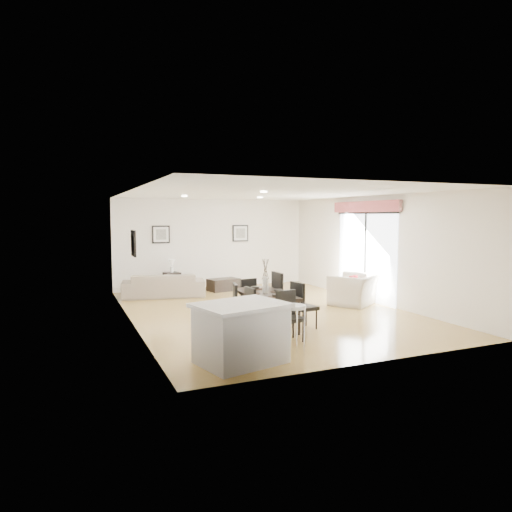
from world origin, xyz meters
name	(u,v)px	position (x,y,z in m)	size (l,w,h in m)	color
ground	(266,311)	(0.00, 0.00, 0.00)	(8.00, 8.00, 0.00)	tan
wall_back	(213,243)	(0.00, 4.00, 1.35)	(6.00, 0.04, 2.70)	white
wall_front	(377,273)	(0.00, -4.00, 1.35)	(6.00, 0.04, 2.70)	white
wall_left	(131,258)	(-3.00, 0.00, 1.35)	(0.04, 8.00, 2.70)	white
wall_right	(374,249)	(3.00, 0.00, 1.35)	(0.04, 8.00, 2.70)	white
ceiling	(266,193)	(0.00, 0.00, 2.70)	(6.00, 8.00, 0.02)	white
sofa	(164,285)	(-1.78, 2.81, 0.32)	(2.18, 0.85, 0.64)	gray
armchair	(354,290)	(2.34, -0.13, 0.37)	(1.15, 1.01, 0.75)	beige
courtyard_plant_a	(479,286)	(5.90, -0.72, 0.34)	(0.61, 0.53, 0.68)	#314F22
courtyard_plant_b	(414,276)	(5.62, 1.44, 0.35)	(0.39, 0.39, 0.69)	#314F22
dining_table	(265,296)	(-0.63, -1.37, 0.61)	(0.87, 1.66, 0.68)	black
dining_chair_wnear	(245,309)	(-1.21, -1.77, 0.49)	(0.42, 0.42, 0.88)	black
dining_chair_wfar	(231,302)	(-1.21, -0.97, 0.47)	(0.45, 0.45, 0.84)	black
dining_chair_enear	(301,303)	(-0.05, -1.79, 0.52)	(0.47, 0.47, 0.92)	black
dining_chair_efar	(282,293)	(-0.06, -0.96, 0.57)	(0.46, 0.46, 1.02)	black
dining_chair_head	(289,313)	(-0.63, -2.38, 0.49)	(0.43, 0.43, 0.88)	black
dining_chair_foot	(247,295)	(-0.61, -0.35, 0.47)	(0.43, 0.43, 0.84)	black
vase	(265,279)	(-0.63, -1.37, 0.96)	(0.87, 1.34, 0.68)	white
coffee_table	(223,285)	(0.06, 3.17, 0.18)	(0.88, 0.53, 0.35)	black
side_table	(172,282)	(-1.36, 3.70, 0.27)	(0.41, 0.41, 0.55)	black
table_lamp	(172,264)	(-1.36, 3.70, 0.79)	(0.20, 0.20, 0.38)	white
cushion	(353,282)	(2.23, -0.23, 0.58)	(0.31, 0.10, 0.31)	#A4151A
kitchen_island	(241,333)	(-1.86, -3.23, 0.46)	(1.48, 1.27, 0.90)	silver
bar_stool	(294,312)	(-0.97, -3.23, 0.69)	(0.37, 0.37, 0.81)	silver
framed_print_back_left	(161,234)	(-1.60, 3.97, 1.65)	(0.52, 0.04, 0.52)	black
framed_print_back_right	(240,233)	(0.90, 3.97, 1.65)	(0.52, 0.04, 0.52)	black
framed_print_left_wall	(133,243)	(-2.97, -0.20, 1.65)	(0.04, 0.52, 0.52)	black
sliding_door	(365,236)	(2.96, 0.30, 1.66)	(0.12, 2.70, 2.57)	white
courtyard	(442,259)	(6.16, 0.87, 0.92)	(6.00, 6.00, 2.00)	gray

